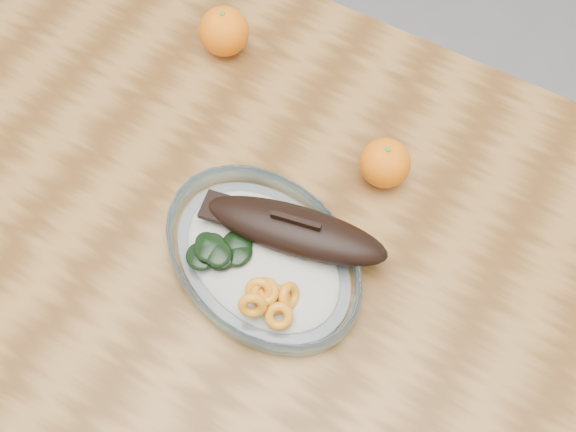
{
  "coord_description": "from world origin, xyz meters",
  "views": [
    {
      "loc": [
        0.28,
        -0.33,
        1.53
      ],
      "look_at": [
        0.07,
        0.04,
        0.77
      ],
      "focal_mm": 45.0,
      "sensor_mm": 36.0,
      "label": 1
    }
  ],
  "objects": [
    {
      "name": "dining_table",
      "position": [
        0.0,
        0.0,
        0.65
      ],
      "size": [
        1.2,
        0.8,
        0.75
      ],
      "color": "brown",
      "rests_on": "ground"
    },
    {
      "name": "orange_right",
      "position": [
        0.14,
        0.16,
        0.78
      ],
      "size": [
        0.06,
        0.06,
        0.06
      ],
      "primitive_type": "sphere",
      "color": "#FF5605",
      "rests_on": "dining_table"
    },
    {
      "name": "ground",
      "position": [
        0.0,
        0.0,
        0.0
      ],
      "size": [
        3.0,
        3.0,
        0.0
      ],
      "primitive_type": "plane",
      "color": "slate",
      "rests_on": "ground"
    },
    {
      "name": "plated_meal",
      "position": [
        0.07,
        -0.02,
        0.77
      ],
      "size": [
        0.61,
        0.61,
        0.08
      ],
      "rotation": [
        0.0,
        0.0,
        -0.31
      ],
      "color": "white",
      "rests_on": "dining_table"
    },
    {
      "name": "orange_left",
      "position": [
        -0.15,
        0.24,
        0.79
      ],
      "size": [
        0.07,
        0.07,
        0.07
      ],
      "primitive_type": "sphere",
      "color": "#FF5605",
      "rests_on": "dining_table"
    }
  ]
}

